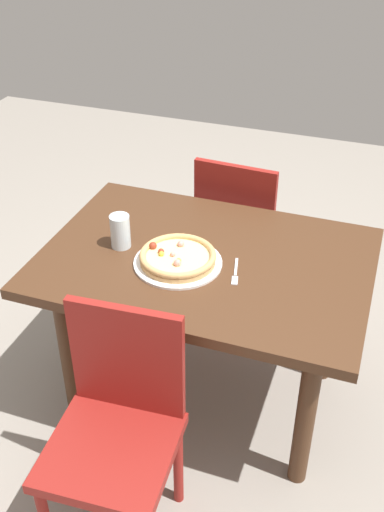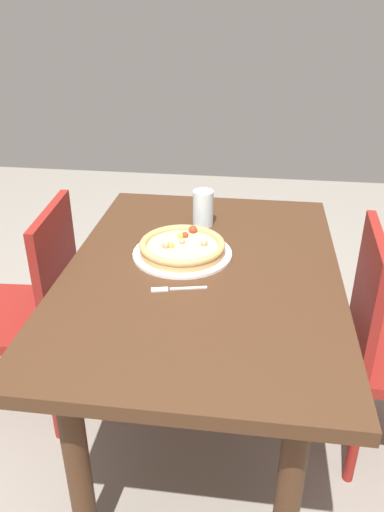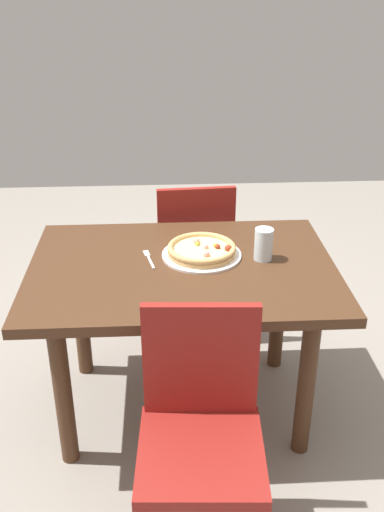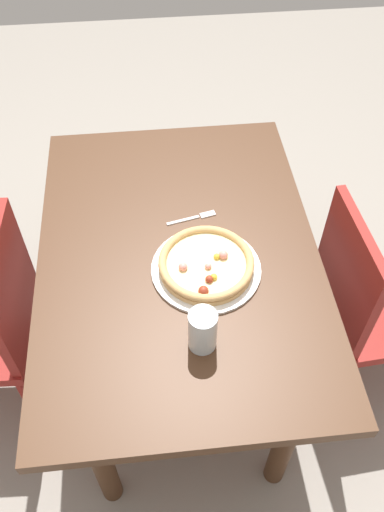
{
  "view_description": "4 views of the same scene",
  "coord_description": "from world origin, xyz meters",
  "px_view_note": "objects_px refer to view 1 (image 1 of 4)",
  "views": [
    {
      "loc": [
        -0.58,
        1.8,
        2.02
      ],
      "look_at": [
        0.04,
        0.04,
        0.75
      ],
      "focal_mm": 42.68,
      "sensor_mm": 36.0,
      "label": 1
    },
    {
      "loc": [
        -1.37,
        -0.15,
        1.51
      ],
      "look_at": [
        0.04,
        0.04,
        0.75
      ],
      "focal_mm": 35.16,
      "sensor_mm": 36.0,
      "label": 2
    },
    {
      "loc": [
        -0.07,
        -2.05,
        1.8
      ],
      "look_at": [
        0.04,
        0.04,
        0.75
      ],
      "focal_mm": 40.41,
      "sensor_mm": 36.0,
      "label": 3
    },
    {
      "loc": [
        1.05,
        -0.07,
        1.97
      ],
      "look_at": [
        0.04,
        0.04,
        0.75
      ],
      "focal_mm": 37.05,
      "sensor_mm": 36.0,
      "label": 4
    }
  ],
  "objects_px": {
    "pizza": "(178,257)",
    "drinking_glass": "(120,231)",
    "dining_table": "(205,280)",
    "plate": "(178,263)",
    "chair_near": "(241,229)",
    "chair_far": "(117,425)",
    "fork": "(235,274)"
  },
  "relations": [
    {
      "from": "dining_table",
      "to": "plate",
      "type": "relative_size",
      "value": 3.74
    },
    {
      "from": "plate",
      "to": "chair_near",
      "type": "bearing_deg",
      "value": -94.11
    },
    {
      "from": "chair_far",
      "to": "plate",
      "type": "height_order",
      "value": "chair_far"
    },
    {
      "from": "plate",
      "to": "drinking_glass",
      "type": "xyz_separation_m",
      "value": [
        0.25,
        -0.04,
        0.06
      ]
    },
    {
      "from": "dining_table",
      "to": "fork",
      "type": "bearing_deg",
      "value": 153.36
    },
    {
      "from": "dining_table",
      "to": "pizza",
      "type": "bearing_deg",
      "value": 41.75
    },
    {
      "from": "plate",
      "to": "pizza",
      "type": "bearing_deg",
      "value": -4.17
    },
    {
      "from": "dining_table",
      "to": "chair_far",
      "type": "xyz_separation_m",
      "value": [
        0.08,
        0.64,
        -0.15
      ]
    },
    {
      "from": "dining_table",
      "to": "plate",
      "type": "xyz_separation_m",
      "value": [
        0.08,
        0.08,
        0.11
      ]
    },
    {
      "from": "fork",
      "to": "drinking_glass",
      "type": "distance_m",
      "value": 0.47
    },
    {
      "from": "dining_table",
      "to": "chair_far",
      "type": "height_order",
      "value": "chair_far"
    },
    {
      "from": "chair_near",
      "to": "chair_far",
      "type": "distance_m",
      "value": 1.29
    },
    {
      "from": "chair_near",
      "to": "chair_far",
      "type": "bearing_deg",
      "value": -89.03
    },
    {
      "from": "chair_far",
      "to": "dining_table",
      "type": "bearing_deg",
      "value": -101.15
    },
    {
      "from": "pizza",
      "to": "fork",
      "type": "bearing_deg",
      "value": -177.89
    },
    {
      "from": "plate",
      "to": "pizza",
      "type": "distance_m",
      "value": 0.03
    },
    {
      "from": "chair_near",
      "to": "plate",
      "type": "bearing_deg",
      "value": -90.88
    },
    {
      "from": "drinking_glass",
      "to": "chair_far",
      "type": "bearing_deg",
      "value": 112.3
    },
    {
      "from": "pizza",
      "to": "chair_far",
      "type": "bearing_deg",
      "value": 90.19
    },
    {
      "from": "fork",
      "to": "dining_table",
      "type": "bearing_deg",
      "value": -129.39
    },
    {
      "from": "pizza",
      "to": "drinking_glass",
      "type": "distance_m",
      "value": 0.25
    },
    {
      "from": "pizza",
      "to": "chair_near",
      "type": "bearing_deg",
      "value": -94.19
    },
    {
      "from": "fork",
      "to": "drinking_glass",
      "type": "xyz_separation_m",
      "value": [
        0.47,
        -0.03,
        0.06
      ]
    },
    {
      "from": "fork",
      "to": "drinking_glass",
      "type": "height_order",
      "value": "drinking_glass"
    },
    {
      "from": "pizza",
      "to": "drinking_glass",
      "type": "relative_size",
      "value": 2.13
    },
    {
      "from": "chair_far",
      "to": "drinking_glass",
      "type": "bearing_deg",
      "value": -71.5
    },
    {
      "from": "chair_near",
      "to": "chair_far",
      "type": "relative_size",
      "value": 1.0
    },
    {
      "from": "fork",
      "to": "chair_far",
      "type": "bearing_deg",
      "value": -33.47
    },
    {
      "from": "fork",
      "to": "pizza",
      "type": "bearing_deg",
      "value": -100.64
    },
    {
      "from": "chair_near",
      "to": "fork",
      "type": "height_order",
      "value": "chair_near"
    },
    {
      "from": "chair_near",
      "to": "drinking_glass",
      "type": "xyz_separation_m",
      "value": [
        0.3,
        0.68,
        0.32
      ]
    },
    {
      "from": "chair_near",
      "to": "fork",
      "type": "bearing_deg",
      "value": -73.55
    }
  ]
}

